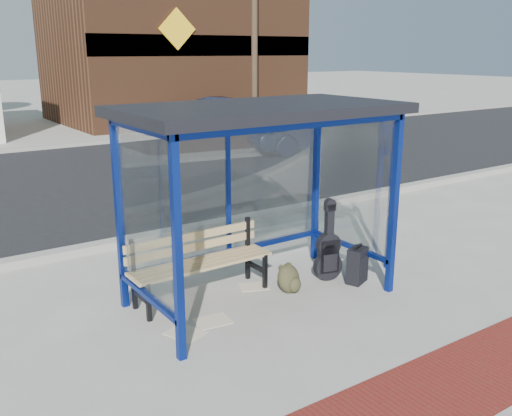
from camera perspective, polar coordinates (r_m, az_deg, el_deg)
ground at (r=7.28m, az=0.49°, el=-8.99°), size 120.00×120.00×0.00m
brick_paver_strip at (r=5.61m, az=16.61°, el=-17.72°), size 60.00×1.00×0.01m
curb_near at (r=9.62m, az=-9.43°, el=-2.62°), size 60.00×0.25×0.12m
street_asphalt at (r=14.28m, az=-18.17°, el=2.52°), size 60.00×10.00×0.00m
curb_far at (r=19.15m, az=-22.60°, el=5.42°), size 60.00×0.25×0.12m
far_sidewalk at (r=21.00m, az=-23.70°, el=5.94°), size 60.00×4.00×0.01m
bus_shelter at (r=6.75m, az=0.18°, el=7.44°), size 3.30×1.80×2.42m
storefront_brown at (r=26.67m, az=-8.41°, el=15.72°), size 10.00×7.08×6.40m
tree_right at (r=32.00m, az=-3.84°, el=19.82°), size 3.60×3.60×7.03m
utility_pole_east at (r=22.79m, az=-0.16°, el=18.23°), size 1.60×0.24×8.00m
bench at (r=7.18m, az=-5.69°, el=-5.14°), size 1.86×0.47×0.87m
guitar_bag at (r=7.76m, az=7.24°, el=-4.41°), size 0.41×0.20×1.07m
suitcase at (r=7.76m, az=10.12°, el=-5.68°), size 0.36×0.29×0.53m
backpack at (r=7.37m, az=3.37°, el=-7.14°), size 0.35×0.32×0.38m
sign_post at (r=8.08m, az=13.53°, el=2.59°), size 0.15×0.27×2.26m
newspaper_a at (r=6.71m, az=-4.34°, el=-11.21°), size 0.43×0.36×0.01m
newspaper_b at (r=6.49m, az=-7.10°, el=-12.30°), size 0.44×0.49×0.01m
newspaper_c at (r=7.60m, az=-0.19°, el=-7.85°), size 0.47×0.42×0.01m
parked_car at (r=21.50m, az=-2.46°, el=9.22°), size 4.23×1.89×1.35m
fire_hydrant at (r=23.98m, az=0.85°, el=9.23°), size 0.32×0.22×0.74m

